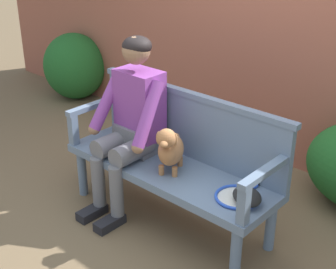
{
  "coord_description": "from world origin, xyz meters",
  "views": [
    {
      "loc": [
        2.01,
        -2.22,
        2.09
      ],
      "look_at": [
        0.0,
        0.0,
        0.7
      ],
      "focal_mm": 51.2,
      "sensor_mm": 36.0,
      "label": 1
    }
  ],
  "objects_px": {
    "person_seated": "(132,119)",
    "tennis_racket": "(240,195)",
    "garden_bench": "(168,173)",
    "dog_on_bench": "(170,149)",
    "baseball_glove": "(247,196)"
  },
  "relations": [
    {
      "from": "garden_bench",
      "to": "person_seated",
      "type": "distance_m",
      "value": 0.48
    },
    {
      "from": "garden_bench",
      "to": "baseball_glove",
      "type": "xyz_separation_m",
      "value": [
        0.68,
        -0.02,
        0.1
      ]
    },
    {
      "from": "garden_bench",
      "to": "baseball_glove",
      "type": "height_order",
      "value": "baseball_glove"
    },
    {
      "from": "person_seated",
      "to": "tennis_racket",
      "type": "distance_m",
      "value": 0.99
    },
    {
      "from": "garden_bench",
      "to": "tennis_racket",
      "type": "xyz_separation_m",
      "value": [
        0.61,
        0.01,
        0.07
      ]
    },
    {
      "from": "person_seated",
      "to": "tennis_racket",
      "type": "height_order",
      "value": "person_seated"
    },
    {
      "from": "tennis_racket",
      "to": "baseball_glove",
      "type": "height_order",
      "value": "baseball_glove"
    },
    {
      "from": "dog_on_bench",
      "to": "garden_bench",
      "type": "bearing_deg",
      "value": 140.52
    },
    {
      "from": "dog_on_bench",
      "to": "baseball_glove",
      "type": "relative_size",
      "value": 1.66
    },
    {
      "from": "garden_bench",
      "to": "tennis_racket",
      "type": "height_order",
      "value": "tennis_racket"
    },
    {
      "from": "garden_bench",
      "to": "baseball_glove",
      "type": "distance_m",
      "value": 0.68
    },
    {
      "from": "dog_on_bench",
      "to": "person_seated",
      "type": "bearing_deg",
      "value": 174.77
    },
    {
      "from": "person_seated",
      "to": "dog_on_bench",
      "type": "relative_size",
      "value": 3.61
    },
    {
      "from": "dog_on_bench",
      "to": "baseball_glove",
      "type": "height_order",
      "value": "dog_on_bench"
    },
    {
      "from": "tennis_racket",
      "to": "garden_bench",
      "type": "bearing_deg",
      "value": -178.88
    }
  ]
}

